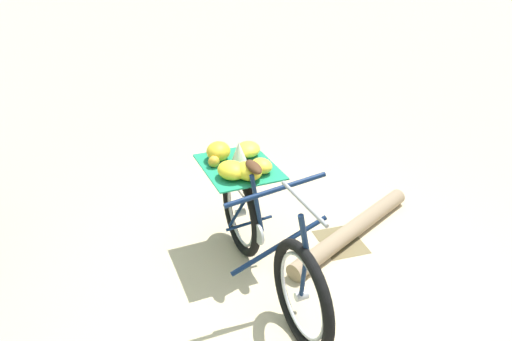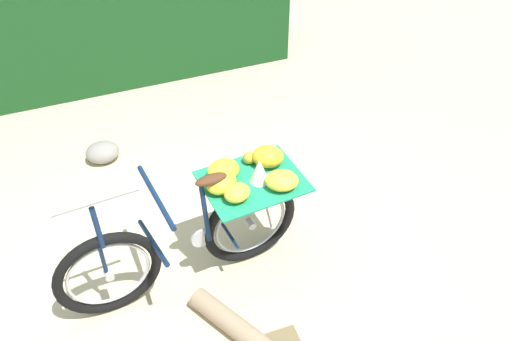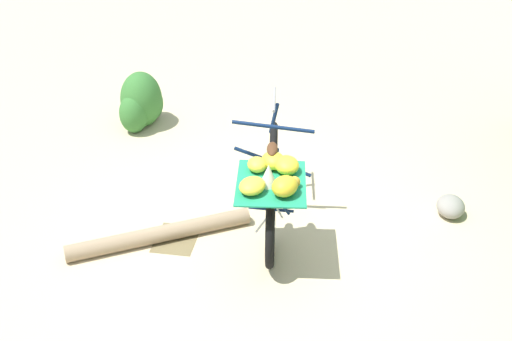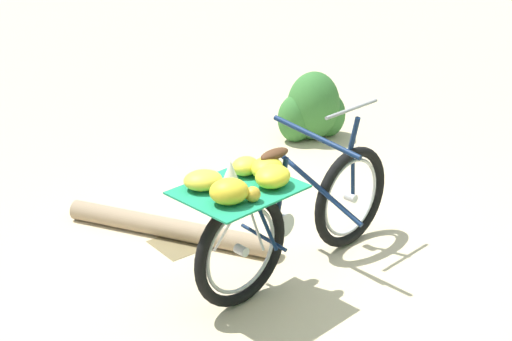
% 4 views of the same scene
% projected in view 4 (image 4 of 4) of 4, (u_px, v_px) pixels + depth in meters
% --- Properties ---
extents(ground_plane, '(60.00, 60.00, 0.00)m').
position_uv_depth(ground_plane, '(315.00, 285.00, 4.83)').
color(ground_plane, beige).
extents(bicycle, '(1.80, 0.74, 1.03)m').
position_uv_depth(bicycle, '(284.00, 209.00, 4.69)').
color(bicycle, black).
rests_on(bicycle, ground_plane).
extents(fallen_log, '(0.93, 1.49, 0.15)m').
position_uv_depth(fallen_log, '(170.00, 228.00, 5.39)').
color(fallen_log, '#9E8466').
rests_on(fallen_log, ground_plane).
extents(shrub_cluster, '(0.69, 0.48, 0.66)m').
position_uv_depth(shrub_cluster, '(312.00, 110.00, 7.14)').
color(shrub_cluster, '#387533').
rests_on(shrub_cluster, ground_plane).
extents(leaf_litter_patch, '(0.44, 0.36, 0.01)m').
position_uv_depth(leaf_litter_patch, '(186.00, 242.00, 5.35)').
color(leaf_litter_patch, olive).
rests_on(leaf_litter_patch, ground_plane).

